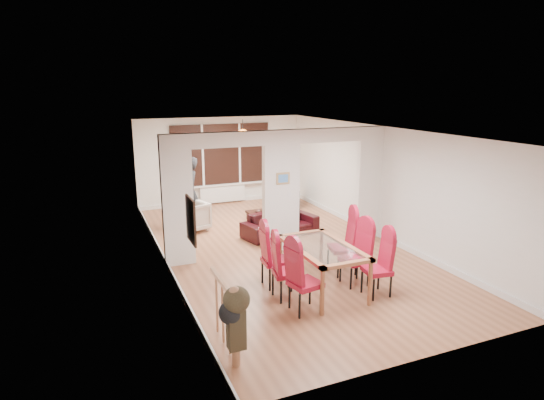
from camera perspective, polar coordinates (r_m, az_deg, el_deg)
floor at (r=10.01m, az=1.11°, el=-6.19°), size 5.00×9.00×0.01m
room_walls at (r=9.64m, az=1.14°, el=1.09°), size 5.00×9.00×2.60m
divider_wall at (r=9.64m, az=1.14°, el=1.09°), size 5.00×0.18×2.60m
bay_window_blinds at (r=13.72m, az=-6.39°, el=5.72°), size 3.00×0.08×1.80m
radiator at (r=13.90m, az=-6.21°, el=0.79°), size 1.40×0.08×0.50m
pendant_light at (r=12.65m, az=-3.67°, el=8.05°), size 0.36×0.36×0.36m
stair_newel at (r=6.32m, az=-6.08°, el=-13.43°), size 0.40×1.20×1.10m
wall_poster at (r=6.60m, az=-10.15°, el=-2.52°), size 0.04×0.52×0.67m
pillar_photo at (r=9.49m, az=1.39°, el=2.73°), size 0.30×0.03×0.25m
dining_table at (r=8.01m, az=6.26°, el=-8.46°), size 0.97×1.73×0.81m
dining_chair_la at (r=7.19m, az=4.20°, el=-9.77°), size 0.52×0.52×1.12m
dining_chair_lb at (r=7.63m, az=1.83°, el=-8.51°), size 0.50×0.50×1.07m
dining_chair_lc at (r=8.08m, az=0.42°, el=-7.09°), size 0.47×0.47×1.09m
dining_chair_ra at (r=7.92m, az=13.06°, el=-8.05°), size 0.48×0.48×1.06m
dining_chair_rb at (r=8.26m, az=10.37°, el=-6.85°), size 0.50×0.50×1.09m
dining_chair_rc at (r=8.69m, az=8.83°, el=-5.51°), size 0.55×0.55×1.15m
sofa at (r=10.90m, az=1.06°, el=-2.96°), size 2.00×1.17×0.55m
armchair at (r=11.33m, az=-10.33°, el=-2.05°), size 0.99×1.01×0.73m
person at (r=11.50m, az=-10.23°, el=0.91°), size 0.75×0.60×1.79m
television at (r=13.60m, az=2.93°, el=0.40°), size 0.88×0.48×0.52m
coffee_table at (r=12.24m, az=-0.83°, el=-1.85°), size 0.99×0.50×0.23m
bottle at (r=12.27m, az=-1.05°, el=-0.60°), size 0.07×0.07×0.27m
bowl at (r=12.03m, az=-1.74°, el=-1.45°), size 0.21×0.21×0.05m
shoes at (r=9.75m, az=3.35°, el=-6.48°), size 0.22×0.24×0.09m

